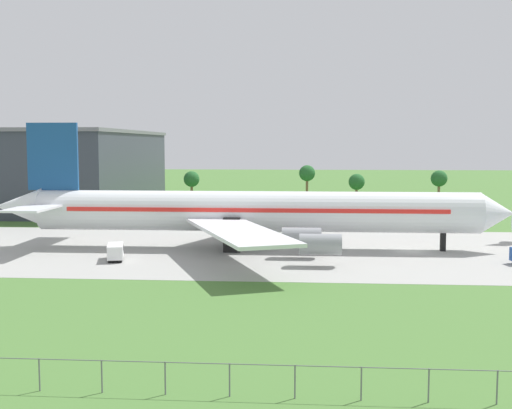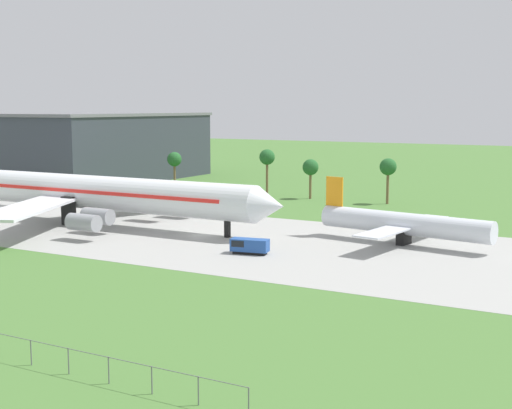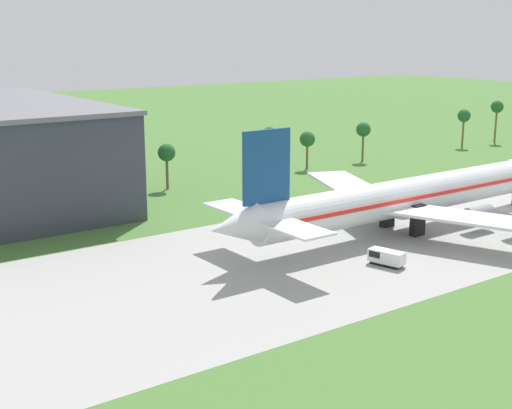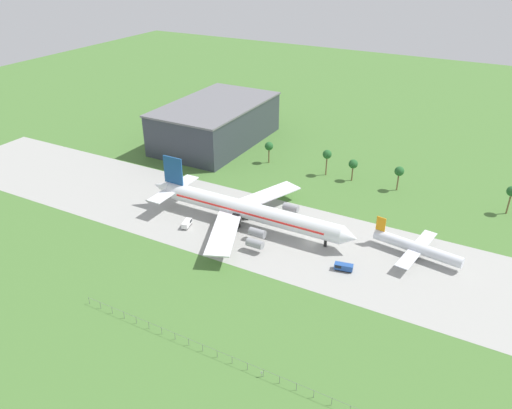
# 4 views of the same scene
# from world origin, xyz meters

# --- Properties ---
(ground_plane) EXTENTS (600.00, 600.00, 0.00)m
(ground_plane) POSITION_xyz_m (0.00, 0.00, 0.00)
(ground_plane) COLOR #477233
(taxiway_strip) EXTENTS (320.00, 44.00, 0.02)m
(taxiway_strip) POSITION_xyz_m (0.00, 0.00, 0.01)
(taxiway_strip) COLOR #9E9E99
(taxiway_strip) RESTS_ON ground_plane
(jet_airliner) EXTENTS (76.88, 56.28, 18.66)m
(jet_airliner) POSITION_xyz_m (-23.89, 0.84, 5.55)
(jet_airliner) COLOR white
(jet_airliner) RESTS_ON ground_plane
(fuel_truck) EXTENTS (3.18, 5.32, 2.15)m
(fuel_truck) POSITION_xyz_m (-40.63, -9.84, 1.17)
(fuel_truck) COLOR black
(fuel_truck) RESTS_ON ground_plane
(terminal_building) EXTENTS (36.72, 61.20, 18.79)m
(terminal_building) POSITION_xyz_m (-73.98, 60.97, 9.41)
(terminal_building) COLOR #333842
(terminal_building) RESTS_ON ground_plane
(palm_tree_row) EXTENTS (112.06, 3.60, 12.15)m
(palm_tree_row) POSITION_xyz_m (12.59, 50.88, 8.24)
(palm_tree_row) COLOR brown
(palm_tree_row) RESTS_ON ground_plane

